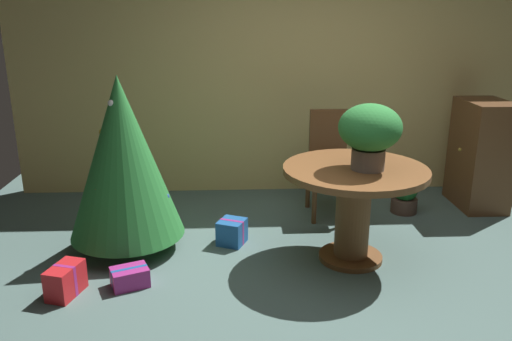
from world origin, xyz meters
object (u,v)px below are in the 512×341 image
potted_plant (405,195)px  wooden_chair_far (330,157)px  round_dining_table (354,196)px  holiday_tree (123,158)px  gift_box_blue (232,232)px  gift_box_red (66,280)px  wooden_cabinet (481,154)px  flower_vase (370,131)px  gift_box_purple (130,277)px

potted_plant → wooden_chair_far: bearing=176.1°
round_dining_table → holiday_tree: (-1.80, 0.28, 0.25)m
holiday_tree → gift_box_blue: holiday_tree is taller
gift_box_red → wooden_cabinet: size_ratio=0.30×
round_dining_table → holiday_tree: 1.84m
wooden_chair_far → wooden_cabinet: wooden_cabinet is taller
gift_box_red → wooden_cabinet: wooden_cabinet is taller
flower_vase → potted_plant: (0.67, 1.02, -0.89)m
flower_vase → potted_plant: size_ratio=1.37×
wooden_chair_far → gift_box_red: wooden_chair_far is taller
gift_box_blue → wooden_cabinet: 2.64m
wooden_chair_far → gift_box_red: bearing=-145.1°
gift_box_red → gift_box_purple: 0.44m
holiday_tree → gift_box_red: (-0.30, -0.73, -0.68)m
gift_box_red → flower_vase: bearing=10.2°
holiday_tree → gift_box_purple: bearing=-79.2°
wooden_cabinet → round_dining_table: bearing=-143.5°
gift_box_blue → potted_plant: potted_plant is taller
wooden_chair_far → potted_plant: 0.84m
flower_vase → gift_box_purple: flower_vase is taller
holiday_tree → potted_plant: 2.71m
wooden_chair_far → gift_box_blue: bearing=-143.9°
wooden_chair_far → gift_box_purple: bearing=-140.8°
wooden_chair_far → gift_box_red: 2.61m
gift_box_purple → flower_vase: bearing=9.5°
gift_box_blue → potted_plant: (1.69, 0.64, 0.07)m
wooden_cabinet → gift_box_red: bearing=-156.6°
gift_box_purple → potted_plant: (2.43, 1.32, 0.10)m
gift_box_red → potted_plant: potted_plant is taller
flower_vase → holiday_tree: holiday_tree is taller
wooden_chair_far → holiday_tree: holiday_tree is taller
potted_plant → holiday_tree: bearing=-164.8°
holiday_tree → potted_plant: (2.55, 0.69, -0.61)m
flower_vase → gift_box_purple: 2.04m
potted_plant → round_dining_table: bearing=-127.5°
round_dining_table → gift_box_purple: 1.78m
gift_box_red → gift_box_purple: gift_box_red is taller
flower_vase → gift_box_blue: 1.45m
wooden_chair_far → round_dining_table: bearing=-90.0°
gift_box_red → potted_plant: (2.85, 1.42, 0.06)m
holiday_tree → gift_box_blue: size_ratio=5.07×
gift_box_purple → wooden_cabinet: 3.57m
round_dining_table → gift_box_blue: bearing=160.4°
round_dining_table → gift_box_purple: bearing=-168.4°
gift_box_red → gift_box_purple: (0.42, 0.10, -0.04)m
gift_box_red → gift_box_purple: size_ratio=1.05×
gift_box_blue → gift_box_red: bearing=-146.1°
holiday_tree → wooden_cabinet: size_ratio=1.35×
holiday_tree → gift_box_red: bearing=-112.7°
gift_box_blue → holiday_tree: bearing=-176.4°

